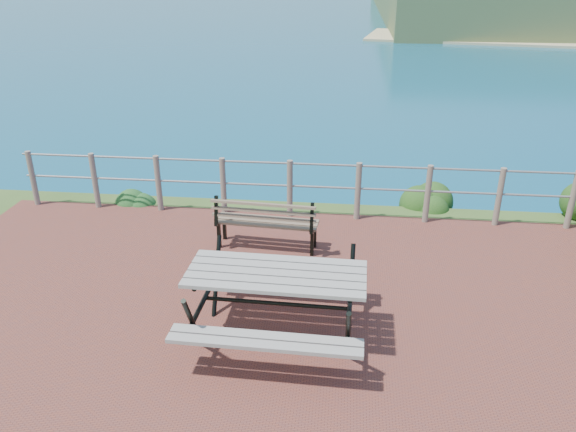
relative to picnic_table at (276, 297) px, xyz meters
name	(u,v)px	position (x,y,z in m)	size (l,w,h in m)	color
ground	(260,332)	(-0.20, 0.05, -0.54)	(10.00, 7.00, 0.12)	brown
safety_railing	(290,186)	(-0.20, 3.40, 0.03)	(9.40, 0.10, 1.00)	#6B5B4C
picnic_table	(276,297)	(0.00, 0.00, 0.00)	(2.03, 1.74, 0.85)	gray
park_bench	(267,214)	(-0.43, 2.20, 0.04)	(1.58, 0.51, 0.88)	brown
shrub_lip_west	(143,200)	(-2.98, 3.84, -0.54)	(0.67, 0.67, 0.37)	#1C4D1F
shrub_lip_east	(422,206)	(2.12, 4.13, -0.54)	(0.77, 0.77, 0.52)	#194515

